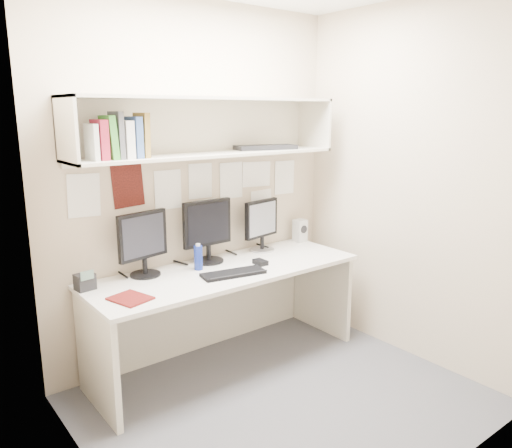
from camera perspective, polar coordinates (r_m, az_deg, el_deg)
floor at (r=3.42m, az=3.24°, el=-19.54°), size 2.40×2.00×0.01m
wall_back at (r=3.73m, az=-6.69°, el=4.59°), size 2.40×0.02×2.60m
wall_front at (r=2.30m, az=20.26°, el=-1.24°), size 2.40×0.02×2.60m
wall_left at (r=2.34m, az=-19.09°, el=-0.95°), size 0.02×2.00×2.60m
wall_right at (r=3.83m, az=17.18°, el=4.31°), size 0.02×2.00×2.60m
desk at (r=3.70m, az=-3.43°, el=-10.47°), size 2.00×0.70×0.73m
overhead_hutch at (r=3.58m, az=-5.67°, el=11.02°), size 2.00×0.38×0.40m
pinned_papers at (r=3.74m, az=-6.62°, el=3.83°), size 1.92×0.01×0.48m
monitor_left at (r=3.44m, az=-12.78°, el=-1.90°), size 0.38×0.21×0.44m
monitor_center at (r=3.68m, az=-5.56°, el=-0.52°), size 0.40×0.22×0.46m
monitor_right at (r=3.97m, az=0.63°, el=0.15°), size 0.35×0.19×0.41m
keyboard at (r=3.43m, az=-2.61°, el=-5.67°), size 0.46×0.24×0.02m
mouse at (r=3.66m, az=0.50°, el=-4.39°), size 0.07×0.11×0.03m
speaker at (r=4.30m, az=5.04°, el=-0.74°), size 0.10×0.10×0.19m
blue_bottle at (r=3.54m, az=-6.61°, el=-3.81°), size 0.06×0.06×0.19m
maroon_notebook at (r=3.09m, az=-14.17°, el=-8.25°), size 0.25×0.27×0.01m
desk_phone at (r=3.32m, az=-18.96°, el=-6.24°), size 0.12×0.11×0.14m
book_stack at (r=3.19m, az=-15.45°, el=9.45°), size 0.35×0.18×0.28m
hutch_tray at (r=3.84m, az=1.09°, el=8.76°), size 0.50×0.29×0.03m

